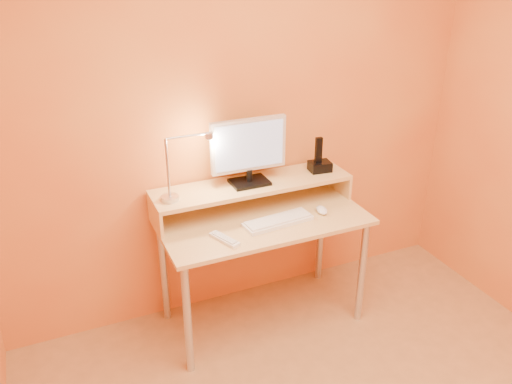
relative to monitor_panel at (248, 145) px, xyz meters
name	(u,v)px	position (x,y,z in m)	size (l,w,h in m)	color
wall_back	(241,114)	(0.02, 0.16, 0.13)	(3.00, 0.04, 2.50)	#D25A24
desk_leg_fl	(188,320)	(-0.53, -0.41, -0.77)	(0.04, 0.04, 0.69)	silver
desk_leg_fr	(362,273)	(0.57, -0.41, -0.77)	(0.04, 0.04, 0.69)	silver
desk_leg_bl	(164,271)	(-0.53, 0.09, -0.77)	(0.04, 0.04, 0.69)	silver
desk_leg_br	(320,235)	(0.57, 0.09, -0.77)	(0.04, 0.04, 0.69)	silver
desk_lower	(263,220)	(0.02, -0.16, -0.41)	(1.20, 0.60, 0.03)	#E6BE74
shelf_riser_left	(155,216)	(-0.57, -0.01, -0.33)	(0.02, 0.30, 0.14)	#E6BE74
shelf_riser_right	(338,181)	(0.61, -0.01, -0.33)	(0.02, 0.30, 0.14)	#E6BE74
desk_shelf	(253,185)	(0.02, -0.01, -0.25)	(1.20, 0.30, 0.03)	#E6BE74
monitor_foot	(249,182)	(0.00, -0.01, -0.23)	(0.22, 0.16, 0.02)	black
monitor_neck	(249,175)	(0.00, -0.01, -0.19)	(0.04, 0.04, 0.07)	black
monitor_panel	(248,145)	(0.00, 0.00, 0.00)	(0.45, 0.04, 0.31)	silver
monitor_back	(247,143)	(0.00, 0.02, 0.00)	(0.41, 0.01, 0.26)	black
monitor_screen	(250,146)	(0.00, -0.02, 0.00)	(0.41, 0.00, 0.27)	#99AAD1
lamp_base	(170,198)	(-0.49, -0.04, -0.23)	(0.10, 0.10, 0.03)	silver
lamp_post	(168,168)	(-0.49, -0.04, -0.05)	(0.01, 0.01, 0.33)	silver
lamp_arm	(188,136)	(-0.37, -0.04, 0.12)	(0.01, 0.01, 0.24)	silver
lamp_head	(209,136)	(-0.25, -0.04, 0.10)	(0.04, 0.04, 0.03)	silver
lamp_bulb	(209,138)	(-0.25, -0.04, 0.09)	(0.03, 0.03, 0.00)	#FFEAC6
phone_dock	(320,166)	(0.47, -0.01, -0.21)	(0.13, 0.10, 0.06)	black
phone_handset	(319,150)	(0.46, -0.01, -0.10)	(0.04, 0.03, 0.16)	black
phone_led	(330,168)	(0.52, -0.06, -0.21)	(0.01, 0.00, 0.04)	#2D4BFF
keyboard	(278,222)	(0.07, -0.25, -0.39)	(0.41, 0.13, 0.02)	white
mouse	(322,210)	(0.36, -0.24, -0.38)	(0.06, 0.10, 0.04)	white
remote_control	(224,239)	(-0.27, -0.31, -0.39)	(0.05, 0.19, 0.02)	white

